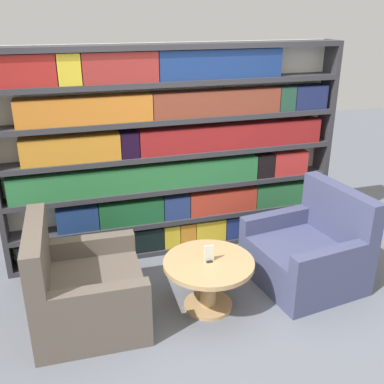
% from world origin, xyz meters
% --- Properties ---
extents(ground_plane, '(14.00, 14.00, 0.00)m').
position_xyz_m(ground_plane, '(0.00, 0.00, 0.00)').
color(ground_plane, slate).
extents(bookshelf, '(3.41, 0.30, 2.11)m').
position_xyz_m(bookshelf, '(-0.01, 1.39, 1.04)').
color(bookshelf, silver).
rests_on(bookshelf, ground_plane).
extents(armchair_left, '(0.89, 0.95, 0.89)m').
position_xyz_m(armchair_left, '(-1.04, 0.38, 0.29)').
color(armchair_left, brown).
rests_on(armchair_left, ground_plane).
extents(armchair_right, '(0.98, 1.03, 0.89)m').
position_xyz_m(armchair_right, '(1.02, 0.39, 0.29)').
color(armchair_right, '#42476B').
rests_on(armchair_right, ground_plane).
extents(coffee_table, '(0.76, 0.76, 0.45)m').
position_xyz_m(coffee_table, '(-0.01, 0.26, 0.32)').
color(coffee_table, tan).
rests_on(coffee_table, ground_plane).
extents(table_sign, '(0.09, 0.06, 0.15)m').
position_xyz_m(table_sign, '(-0.01, 0.26, 0.51)').
color(table_sign, black).
rests_on(table_sign, coffee_table).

